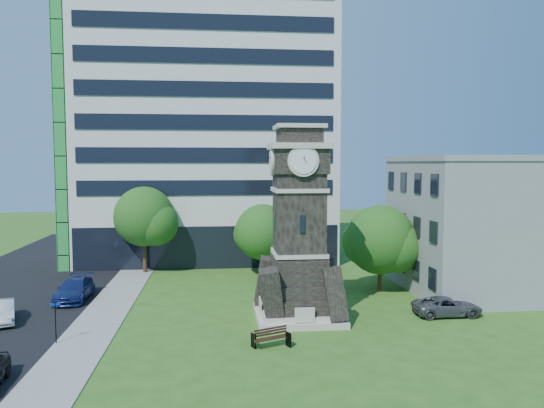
{
  "coord_description": "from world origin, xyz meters",
  "views": [
    {
      "loc": [
        -2.06,
        -30.77,
        9.85
      ],
      "look_at": [
        1.9,
        7.82,
        6.86
      ],
      "focal_mm": 35.0,
      "sensor_mm": 36.0,
      "label": 1
    }
  ],
  "objects": [
    {
      "name": "clock_tower",
      "position": [
        3.0,
        2.0,
        5.28
      ],
      "size": [
        5.4,
        5.4,
        12.22
      ],
      "color": "#BDB4A5",
      "rests_on": "ground"
    },
    {
      "name": "car_east_lot",
      "position": [
        12.66,
        1.54,
        0.61
      ],
      "size": [
        4.41,
        2.05,
        1.22
      ],
      "primitive_type": "imported",
      "rotation": [
        0.0,
        0.0,
        1.58
      ],
      "color": "#4F4F54",
      "rests_on": "ground"
    },
    {
      "name": "park_bench",
      "position": [
        0.72,
        -3.12,
        0.55
      ],
      "size": [
        2.0,
        0.53,
        1.03
      ],
      "rotation": [
        0.0,
        0.0,
        0.41
      ],
      "color": "black",
      "rests_on": "ground"
    },
    {
      "name": "office_tall",
      "position": [
        -3.2,
        25.84,
        14.22
      ],
      "size": [
        26.2,
        15.11,
        28.6
      ],
      "color": "silver",
      "rests_on": "ground"
    },
    {
      "name": "car_street_north",
      "position": [
        -12.42,
        8.15,
        0.75
      ],
      "size": [
        2.17,
        5.22,
        1.51
      ],
      "primitive_type": "imported",
      "rotation": [
        0.0,
        0.0,
        0.01
      ],
      "color": "navy",
      "rests_on": "ground"
    },
    {
      "name": "sidewalk",
      "position": [
        -9.5,
        5.0,
        0.03
      ],
      "size": [
        3.0,
        70.0,
        0.06
      ],
      "primitive_type": "cube",
      "color": "gray",
      "rests_on": "ground"
    },
    {
      "name": "tree_ne",
      "position": [
        4.74,
        18.37,
        4.2
      ],
      "size": [
        4.79,
        4.36,
        6.56
      ],
      "rotation": [
        0.0,
        0.0,
        -0.34
      ],
      "color": "#332114",
      "rests_on": "ground"
    },
    {
      "name": "tree_east",
      "position": [
        10.35,
        8.28,
        3.86
      ],
      "size": [
        5.84,
        5.31,
        6.68
      ],
      "rotation": [
        0.0,
        0.0,
        0.06
      ],
      "color": "#332114",
      "rests_on": "ground"
    },
    {
      "name": "tree_nc",
      "position": [
        1.9,
        14.77,
        3.73
      ],
      "size": [
        5.36,
        4.87,
        6.32
      ],
      "rotation": [
        0.0,
        0.0,
        0.24
      ],
      "color": "#332114",
      "rests_on": "ground"
    },
    {
      "name": "office_low",
      "position": [
        19.97,
        8.0,
        5.21
      ],
      "size": [
        15.2,
        12.2,
        10.4
      ],
      "color": "gray",
      "rests_on": "ground"
    },
    {
      "name": "tree_nw",
      "position": [
        -8.58,
        17.45,
        4.88
      ],
      "size": [
        5.91,
        5.37,
        7.78
      ],
      "rotation": [
        0.0,
        0.0,
        -0.23
      ],
      "color": "#332114",
      "rests_on": "ground"
    },
    {
      "name": "car_street_mid",
      "position": [
        -15.44,
        2.98,
        0.66
      ],
      "size": [
        2.7,
        4.25,
        1.32
      ],
      "primitive_type": "imported",
      "rotation": [
        0.0,
        0.0,
        0.35
      ],
      "color": "silver",
      "rests_on": "ground"
    },
    {
      "name": "ground",
      "position": [
        0.0,
        0.0,
        0.0
      ],
      "size": [
        160.0,
        160.0,
        0.0
      ],
      "primitive_type": "plane",
      "color": "#325E1A",
      "rests_on": "ground"
    },
    {
      "name": "street_sign",
      "position": [
        -10.91,
        -1.47,
        1.47
      ],
      "size": [
        0.56,
        0.06,
        2.35
      ],
      "rotation": [
        0.0,
        0.0,
        0.28
      ],
      "color": "black",
      "rests_on": "ground"
    }
  ]
}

